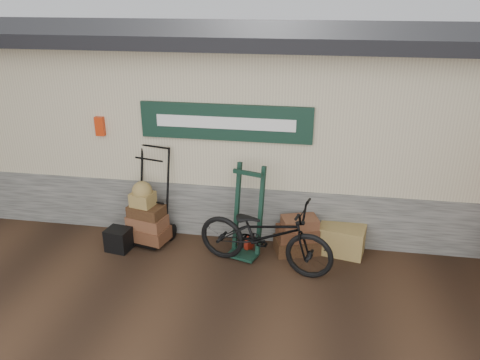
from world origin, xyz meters
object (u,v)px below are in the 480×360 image
(bicycle, at_px, (265,231))
(suitcase_stack, at_px, (297,234))
(porter_trolley, at_px, (152,194))
(wicker_hamper, at_px, (341,239))
(black_trunk, at_px, (119,239))
(green_barrow, at_px, (247,212))

(bicycle, bearing_deg, suitcase_stack, -28.17)
(porter_trolley, relative_size, wicker_hamper, 2.29)
(black_trunk, bearing_deg, wicker_hamper, 8.40)
(wicker_hamper, xyz_separation_m, bicycle, (-1.12, -0.60, 0.37))
(suitcase_stack, distance_m, black_trunk, 2.77)
(green_barrow, relative_size, bicycle, 0.70)
(green_barrow, height_order, black_trunk, green_barrow)
(porter_trolley, distance_m, bicycle, 1.96)
(black_trunk, bearing_deg, porter_trolley, 46.98)
(porter_trolley, xyz_separation_m, black_trunk, (-0.42, -0.45, -0.60))
(green_barrow, height_order, bicycle, green_barrow)
(wicker_hamper, relative_size, black_trunk, 1.91)
(black_trunk, height_order, bicycle, bicycle)
(green_barrow, bearing_deg, suitcase_stack, 30.65)
(porter_trolley, distance_m, black_trunk, 0.86)
(green_barrow, bearing_deg, black_trunk, -156.02)
(wicker_hamper, bearing_deg, porter_trolley, -178.98)
(suitcase_stack, height_order, bicycle, bicycle)
(green_barrow, bearing_deg, porter_trolley, -170.60)
(wicker_hamper, height_order, bicycle, bicycle)
(porter_trolley, bearing_deg, wicker_hamper, 14.36)
(porter_trolley, height_order, black_trunk, porter_trolley)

